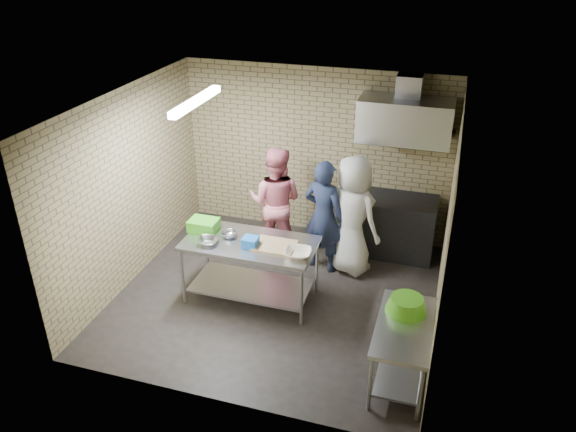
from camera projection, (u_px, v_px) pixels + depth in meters
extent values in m
plane|color=black|center=(277.00, 296.00, 7.73)|extent=(4.20, 4.20, 0.00)
plane|color=black|center=(275.00, 103.00, 6.48)|extent=(4.20, 4.20, 0.00)
cube|color=tan|center=(316.00, 153.00, 8.80)|extent=(4.20, 0.06, 2.70)
cube|color=tan|center=(211.00, 297.00, 5.41)|extent=(4.20, 0.06, 2.70)
cube|color=tan|center=(129.00, 188.00, 7.65)|extent=(0.06, 4.00, 2.70)
cube|color=tan|center=(447.00, 232.00, 6.56)|extent=(0.06, 4.00, 2.70)
cube|color=#B6B8BD|center=(251.00, 270.00, 7.51)|extent=(1.73, 0.86, 0.86)
cube|color=silver|center=(402.00, 352.00, 6.15)|extent=(0.60, 1.20, 0.75)
cube|color=black|center=(394.00, 226.00, 8.57)|extent=(1.20, 0.70, 0.90)
cube|color=silver|center=(405.00, 120.00, 7.85)|extent=(1.30, 0.60, 0.60)
cube|color=#A5A8AD|center=(409.00, 86.00, 7.77)|extent=(0.35, 0.30, 0.30)
cube|color=#3F2B19|center=(427.00, 131.00, 8.02)|extent=(0.80, 0.20, 0.04)
cube|color=white|center=(196.00, 101.00, 6.77)|extent=(0.10, 1.25, 0.08)
cube|color=green|center=(204.00, 225.00, 7.56)|extent=(0.38, 0.29, 0.15)
cube|color=blue|center=(250.00, 242.00, 7.19)|extent=(0.19, 0.19, 0.12)
cube|color=tan|center=(275.00, 246.00, 7.20)|extent=(0.53, 0.40, 0.03)
imported|color=#B2B4B9|center=(208.00, 241.00, 7.26)|extent=(0.30, 0.30, 0.07)
imported|color=#A9ABAF|center=(230.00, 235.00, 7.42)|extent=(0.23, 0.23, 0.06)
imported|color=beige|center=(298.00, 253.00, 6.99)|extent=(0.37, 0.37, 0.08)
cylinder|color=#B22619|center=(410.00, 122.00, 8.03)|extent=(0.07, 0.07, 0.18)
cylinder|color=green|center=(438.00, 125.00, 7.93)|extent=(0.06, 0.06, 0.15)
imported|color=black|center=(323.00, 216.00, 8.00)|extent=(0.70, 0.55, 1.69)
imported|color=pink|center=(276.00, 202.00, 8.38)|extent=(0.85, 0.67, 1.71)
imported|color=silver|center=(352.00, 215.00, 7.93)|extent=(1.03, 0.93, 1.77)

